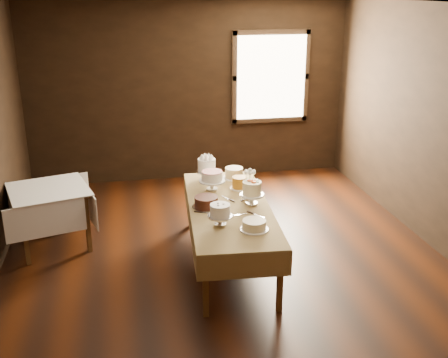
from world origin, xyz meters
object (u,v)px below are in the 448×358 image
cake_flowers (252,194)px  cake_server_a (240,214)px  display_table (229,210)px  cake_speckled (234,173)px  cake_server_d (250,197)px  cake_swirl (220,216)px  cake_caramel (239,183)px  cake_server_b (259,216)px  cake_meringue (207,170)px  cake_chocolate (206,202)px  cake_cream (254,225)px  cake_server_e (209,213)px  flower_vase (250,192)px  cake_server_c (226,198)px  cake_lattice (212,181)px  side_table (49,195)px

cake_flowers → cake_server_a: size_ratio=1.14×
display_table → cake_speckled: cake_speckled is taller
cake_speckled → cake_server_d: 0.68m
cake_swirl → cake_flowers: bearing=46.9°
cake_server_a → cake_caramel: bearing=70.9°
cake_caramel → cake_server_b: bearing=-88.6°
cake_meringue → cake_chocolate: 0.90m
cake_cream → cake_server_e: 0.61m
cake_server_a → flower_vase: 0.50m
cake_speckled → cake_server_c: cake_speckled is taller
cake_chocolate → cake_server_a: bearing=-39.9°
cake_chocolate → cake_server_d: size_ratio=1.29×
cake_server_a → flower_vase: size_ratio=1.88×
cake_flowers → cake_swirl: bearing=-133.1°
display_table → cake_server_d: bearing=33.6°
cake_caramel → cake_flowers: 0.50m
display_table → cake_swirl: bearing=-111.7°
cake_caramel → cake_server_c: 0.35m
cake_flowers → cake_server_c: size_ratio=1.14×
cake_meringue → cake_swirl: (-0.09, -1.37, -0.02)m
cake_server_b → flower_vase: bearing=143.3°
cake_chocolate → cake_server_d: 0.57m
cake_speckled → flower_vase: cake_speckled is taller
cake_cream → flower_vase: bearing=79.3°
cake_caramel → cake_server_c: cake_caramel is taller
cake_lattice → flower_vase: size_ratio=2.63×
cake_meringue → cake_swirl: bearing=-93.8°
cake_server_c → cake_chocolate: bearing=105.8°
cake_chocolate → cake_server_c: 0.35m
cake_server_e → cake_caramel: bearing=81.6°
cake_chocolate → cake_cream: cake_chocolate is taller
cake_chocolate → cake_server_e: (-0.00, -0.18, -0.05)m
cake_lattice → flower_vase: (0.38, -0.33, -0.04)m
cake_cream → cake_server_d: bearing=78.7°
display_table → cake_flowers: cake_flowers is taller
side_table → cake_chocolate: 1.92m
cake_meringue → cake_server_e: size_ratio=1.15×
cake_lattice → cake_chocolate: size_ratio=1.08×
cake_flowers → cake_server_a: bearing=-125.7°
cake_meringue → cake_lattice: bearing=-89.6°
cake_server_a → flower_vase: flower_vase is taller
cake_swirl → cake_server_c: cake_swirl is taller
cake_lattice → cake_server_d: size_ratio=1.40×
cake_meringue → cake_server_b: cake_meringue is taller
cake_speckled → cake_caramel: bearing=-92.5°
cake_caramel → cake_server_e: 0.82m
display_table → cake_meringue: bearing=96.6°
cake_lattice → cake_swirl: cake_swirl is taller
cake_server_c → cake_server_e: same height
cake_server_b → cake_server_c: bearing=169.2°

